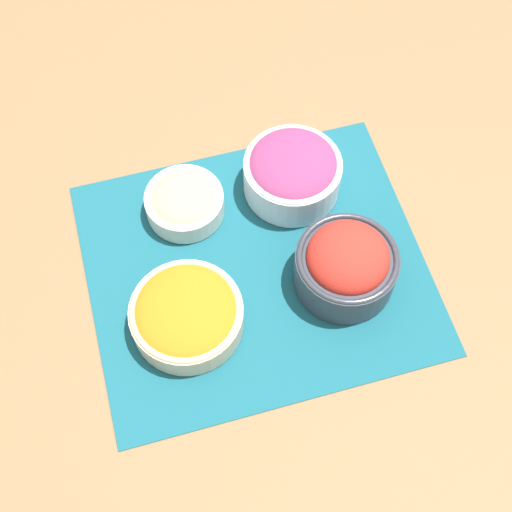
# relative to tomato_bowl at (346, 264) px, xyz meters

# --- Properties ---
(ground_plane) EXTENTS (3.00, 3.00, 0.00)m
(ground_plane) POSITION_rel_tomato_bowl_xyz_m (-0.11, 0.05, -0.05)
(ground_plane) COLOR olive
(placemat) EXTENTS (0.46, 0.39, 0.00)m
(placemat) POSITION_rel_tomato_bowl_xyz_m (-0.11, 0.05, -0.05)
(placemat) COLOR #195B6B
(placemat) RESTS_ON ground_plane
(tomato_bowl) EXTENTS (0.14, 0.14, 0.09)m
(tomato_bowl) POSITION_rel_tomato_bowl_xyz_m (0.00, 0.00, 0.00)
(tomato_bowl) COLOR #333842
(tomato_bowl) RESTS_ON placemat
(carrot_bowl) EXTENTS (0.15, 0.15, 0.05)m
(carrot_bowl) POSITION_rel_tomato_bowl_xyz_m (-0.22, -0.01, -0.01)
(carrot_bowl) COLOR beige
(carrot_bowl) RESTS_ON placemat
(cucumber_bowl) EXTENTS (0.11, 0.11, 0.04)m
(cucumber_bowl) POSITION_rel_tomato_bowl_xyz_m (-0.18, 0.16, -0.02)
(cucumber_bowl) COLOR silver
(cucumber_bowl) RESTS_ON placemat
(onion_bowl) EXTENTS (0.14, 0.14, 0.07)m
(onion_bowl) POSITION_rel_tomato_bowl_xyz_m (-0.02, 0.16, -0.00)
(onion_bowl) COLOR silver
(onion_bowl) RESTS_ON placemat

